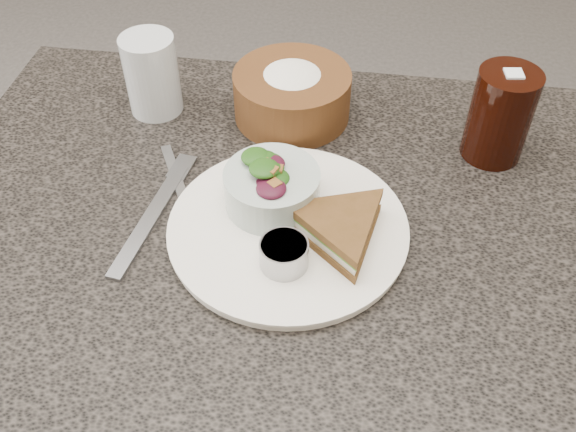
{
  "coord_description": "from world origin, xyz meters",
  "views": [
    {
      "loc": [
        0.07,
        -0.57,
        1.35
      ],
      "look_at": [
        -0.01,
        -0.03,
        0.78
      ],
      "focal_mm": 40.0,
      "sensor_mm": 36.0,
      "label": 1
    }
  ],
  "objects_px": {
    "sandwich": "(340,228)",
    "cola_glass": "(501,112)",
    "salad_bowl": "(272,183)",
    "water_glass": "(152,75)",
    "dining_table": "(295,370)",
    "bread_basket": "(292,88)",
    "dressing_ramekin": "(284,254)",
    "dinner_plate": "(288,229)"
  },
  "relations": [
    {
      "from": "water_glass",
      "to": "bread_basket",
      "type": "bearing_deg",
      "value": 3.6
    },
    {
      "from": "salad_bowl",
      "to": "dressing_ramekin",
      "type": "xyz_separation_m",
      "value": [
        0.03,
        -0.1,
        -0.02
      ]
    },
    {
      "from": "dining_table",
      "to": "salad_bowl",
      "type": "height_order",
      "value": "salad_bowl"
    },
    {
      "from": "cola_glass",
      "to": "salad_bowl",
      "type": "bearing_deg",
      "value": -151.14
    },
    {
      "from": "dinner_plate",
      "to": "bread_basket",
      "type": "distance_m",
      "value": 0.25
    },
    {
      "from": "dinner_plate",
      "to": "sandwich",
      "type": "distance_m",
      "value": 0.07
    },
    {
      "from": "dinner_plate",
      "to": "cola_glass",
      "type": "distance_m",
      "value": 0.34
    },
    {
      "from": "dressing_ramekin",
      "to": "water_glass",
      "type": "xyz_separation_m",
      "value": [
        -0.24,
        0.29,
        0.03
      ]
    },
    {
      "from": "dinner_plate",
      "to": "dressing_ramekin",
      "type": "distance_m",
      "value": 0.07
    },
    {
      "from": "sandwich",
      "to": "dinner_plate",
      "type": "bearing_deg",
      "value": -151.2
    },
    {
      "from": "salad_bowl",
      "to": "cola_glass",
      "type": "xyz_separation_m",
      "value": [
        0.29,
        0.16,
        0.02
      ]
    },
    {
      "from": "dining_table",
      "to": "salad_bowl",
      "type": "bearing_deg",
      "value": 165.0
    },
    {
      "from": "dining_table",
      "to": "cola_glass",
      "type": "height_order",
      "value": "cola_glass"
    },
    {
      "from": "dining_table",
      "to": "dressing_ramekin",
      "type": "bearing_deg",
      "value": -92.67
    },
    {
      "from": "cola_glass",
      "to": "bread_basket",
      "type": "bearing_deg",
      "value": 170.67
    },
    {
      "from": "water_glass",
      "to": "cola_glass",
      "type": "bearing_deg",
      "value": -4.0
    },
    {
      "from": "salad_bowl",
      "to": "water_glass",
      "type": "bearing_deg",
      "value": 137.45
    },
    {
      "from": "dinner_plate",
      "to": "water_glass",
      "type": "bearing_deg",
      "value": 135.79
    },
    {
      "from": "bread_basket",
      "to": "cola_glass",
      "type": "bearing_deg",
      "value": -9.33
    },
    {
      "from": "dinner_plate",
      "to": "dressing_ramekin",
      "type": "xyz_separation_m",
      "value": [
        0.0,
        -0.06,
        0.02
      ]
    },
    {
      "from": "dining_table",
      "to": "dinner_plate",
      "type": "bearing_deg",
      "value": -107.17
    },
    {
      "from": "sandwich",
      "to": "salad_bowl",
      "type": "distance_m",
      "value": 0.11
    },
    {
      "from": "sandwich",
      "to": "cola_glass",
      "type": "height_order",
      "value": "cola_glass"
    },
    {
      "from": "sandwich",
      "to": "cola_glass",
      "type": "distance_m",
      "value": 0.29
    },
    {
      "from": "salad_bowl",
      "to": "dinner_plate",
      "type": "bearing_deg",
      "value": -54.87
    },
    {
      "from": "dinner_plate",
      "to": "salad_bowl",
      "type": "bearing_deg",
      "value": 125.13
    },
    {
      "from": "dining_table",
      "to": "salad_bowl",
      "type": "relative_size",
      "value": 8.2
    },
    {
      "from": "bread_basket",
      "to": "water_glass",
      "type": "height_order",
      "value": "water_glass"
    },
    {
      "from": "dining_table",
      "to": "dressing_ramekin",
      "type": "xyz_separation_m",
      "value": [
        -0.0,
        -0.09,
        0.41
      ]
    },
    {
      "from": "salad_bowl",
      "to": "sandwich",
      "type": "bearing_deg",
      "value": -28.95
    },
    {
      "from": "dining_table",
      "to": "bread_basket",
      "type": "xyz_separation_m",
      "value": [
        -0.04,
        0.22,
        0.42
      ]
    },
    {
      "from": "bread_basket",
      "to": "cola_glass",
      "type": "xyz_separation_m",
      "value": [
        0.29,
        -0.05,
        0.02
      ]
    },
    {
      "from": "cola_glass",
      "to": "dressing_ramekin",
      "type": "bearing_deg",
      "value": -135.09
    },
    {
      "from": "sandwich",
      "to": "dining_table",
      "type": "bearing_deg",
      "value": -175.35
    },
    {
      "from": "bread_basket",
      "to": "dressing_ramekin",
      "type": "bearing_deg",
      "value": -83.75
    },
    {
      "from": "dining_table",
      "to": "bread_basket",
      "type": "height_order",
      "value": "bread_basket"
    },
    {
      "from": "sandwich",
      "to": "cola_glass",
      "type": "xyz_separation_m",
      "value": [
        0.2,
        0.21,
        0.04
      ]
    },
    {
      "from": "dinner_plate",
      "to": "salad_bowl",
      "type": "height_order",
      "value": "salad_bowl"
    },
    {
      "from": "cola_glass",
      "to": "dining_table",
      "type": "bearing_deg",
      "value": -146.53
    },
    {
      "from": "dining_table",
      "to": "water_glass",
      "type": "distance_m",
      "value": 0.54
    },
    {
      "from": "water_glass",
      "to": "salad_bowl",
      "type": "bearing_deg",
      "value": -42.55
    },
    {
      "from": "dressing_ramekin",
      "to": "bread_basket",
      "type": "relative_size",
      "value": 0.33
    }
  ]
}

